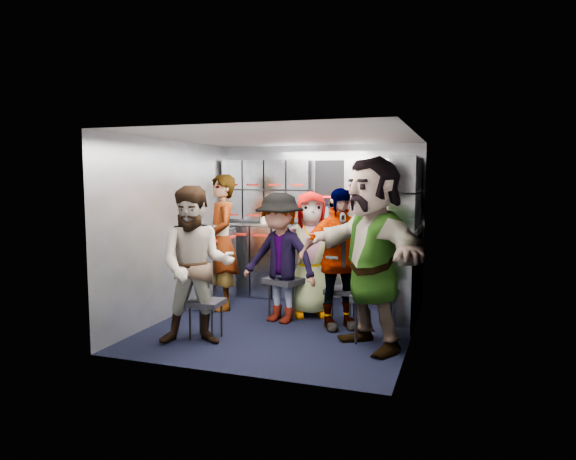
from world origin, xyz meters
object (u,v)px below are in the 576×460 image
(attendant_arc_e, at_px, (372,253))
(attendant_standing, at_px, (222,242))
(jump_seat_mid_left, at_px, (285,282))
(attendant_arc_a, at_px, (196,266))
(attendant_arc_c, at_px, (310,254))
(jump_seat_center, at_px, (314,280))
(jump_seat_near_right, at_px, (374,299))
(jump_seat_mid_right, at_px, (341,292))
(jump_seat_near_left, at_px, (206,305))
(attendant_arc_d, at_px, (338,259))
(attendant_arc_b, at_px, (280,258))

(attendant_arc_e, bearing_deg, attendant_standing, -160.03)
(jump_seat_mid_left, height_order, attendant_arc_a, attendant_arc_a)
(attendant_arc_c, bearing_deg, jump_seat_center, 65.60)
(attendant_arc_e, bearing_deg, attendant_arc_a, -121.29)
(attendant_arc_c, bearing_deg, attendant_standing, 158.43)
(jump_seat_near_right, relative_size, attendant_arc_e, 0.27)
(jump_seat_mid_right, height_order, attendant_standing, attendant_standing)
(jump_seat_mid_left, distance_m, jump_seat_mid_right, 0.69)
(jump_seat_center, height_order, jump_seat_near_right, jump_seat_near_right)
(attendant_arc_a, bearing_deg, jump_seat_near_right, -1.66)
(jump_seat_near_left, relative_size, jump_seat_mid_right, 0.98)
(jump_seat_mid_left, relative_size, attendant_arc_d, 0.33)
(jump_seat_mid_left, height_order, attendant_arc_c, attendant_arc_c)
(attendant_arc_e, bearing_deg, attendant_arc_d, 174.42)
(jump_seat_near_right, relative_size, attendant_arc_b, 0.33)
(jump_seat_near_right, xyz_separation_m, attendant_standing, (-2.05, 0.71, 0.41))
(jump_seat_near_right, bearing_deg, attendant_arc_a, -159.09)
(jump_seat_mid_right, height_order, jump_seat_near_right, jump_seat_near_right)
(attendant_standing, relative_size, attendant_arc_e, 0.91)
(attendant_arc_c, distance_m, attendant_arc_e, 1.31)
(jump_seat_center, xyz_separation_m, jump_seat_mid_right, (0.43, -0.41, -0.03))
(attendant_standing, bearing_deg, jump_seat_mid_right, 47.05)
(attendant_standing, relative_size, attendant_arc_a, 1.07)
(jump_seat_near_left, relative_size, attendant_arc_a, 0.25)
(jump_seat_near_left, relative_size, attendant_standing, 0.24)
(jump_seat_center, relative_size, attendant_standing, 0.29)
(jump_seat_mid_left, distance_m, attendant_arc_c, 0.46)
(jump_seat_mid_left, xyz_separation_m, attendant_arc_c, (0.25, 0.20, 0.32))
(attendant_arc_b, bearing_deg, jump_seat_mid_right, 26.92)
(jump_seat_mid_left, height_order, attendant_arc_b, attendant_arc_b)
(jump_seat_mid_left, bearing_deg, jump_seat_center, 56.77)
(attendant_arc_a, xyz_separation_m, attendant_arc_c, (0.76, 1.40, -0.04))
(jump_seat_near_right, bearing_deg, attendant_standing, 160.95)
(jump_seat_mid_left, relative_size, jump_seat_near_right, 1.03)
(jump_seat_mid_right, distance_m, attendant_standing, 1.66)
(attendant_arc_d, bearing_deg, jump_seat_center, 92.71)
(jump_seat_near_right, bearing_deg, jump_seat_center, 133.56)
(jump_seat_near_right, height_order, attendant_arc_c, attendant_arc_c)
(jump_seat_near_left, bearing_deg, attendant_arc_d, 33.94)
(attendant_standing, bearing_deg, attendant_arc_e, 29.91)
(jump_seat_center, bearing_deg, attendant_arc_a, -115.86)
(jump_seat_mid_right, xyz_separation_m, attendant_arc_e, (0.46, -0.71, 0.57))
(attendant_arc_c, distance_m, attendant_arc_d, 0.60)
(jump_seat_center, bearing_deg, attendant_arc_d, -53.71)
(jump_seat_mid_right, bearing_deg, jump_seat_near_right, -48.99)
(jump_seat_near_right, xyz_separation_m, attendant_arc_e, (-0.00, -0.18, 0.49))
(attendant_arc_e, bearing_deg, jump_seat_center, 172.01)
(jump_seat_mid_right, height_order, attendant_arc_c, attendant_arc_c)
(attendant_arc_a, relative_size, attendant_arc_e, 0.85)
(jump_seat_mid_left, bearing_deg, attendant_arc_d, -16.72)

